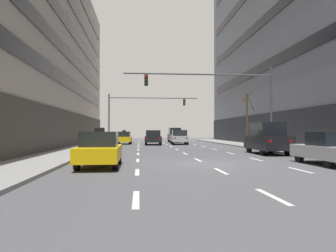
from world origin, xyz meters
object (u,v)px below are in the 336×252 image
object	(u,v)px
car_driving_3	(153,138)
car_driving_4	(175,135)
taxi_driving_0	(100,150)
taxi_driving_1	(124,138)
car_parked_2	(267,138)
traffic_signal_1	(138,108)
car_driving_2	(179,137)
traffic_signal_0	(225,91)
street_tree_2	(247,117)
car_parked_1	(329,149)

from	to	relation	value
car_driving_3	car_driving_4	xyz separation A→B (m)	(3.48, 8.13, 0.19)
taxi_driving_0	car_driving_4	size ratio (longest dim) A/B	0.99
taxi_driving_0	car_driving_3	xyz separation A→B (m)	(3.42, 22.84, 0.06)
taxi_driving_1	car_driving_4	bearing A→B (deg)	40.11
car_driving_3	car_parked_2	xyz separation A→B (m)	(7.35, -15.76, 0.26)
taxi_driving_0	traffic_signal_1	distance (m)	26.79
taxi_driving_0	car_driving_4	bearing A→B (deg)	77.45
taxi_driving_1	car_driving_2	world-z (taller)	car_driving_2
traffic_signal_1	car_driving_2	bearing A→B (deg)	-28.57
car_driving_4	traffic_signal_0	distance (m)	21.64
taxi_driving_1	car_driving_4	world-z (taller)	car_driving_4
traffic_signal_1	street_tree_2	bearing A→B (deg)	-36.00
car_driving_4	taxi_driving_0	bearing A→B (deg)	-102.55
traffic_signal_0	car_driving_3	bearing A→B (deg)	111.11
car_driving_2	car_parked_1	bearing A→B (deg)	-80.23
car_driving_3	traffic_signal_0	distance (m)	14.60
traffic_signal_1	street_tree_2	size ratio (longest dim) A/B	2.04
street_tree_2	taxi_driving_0	bearing A→B (deg)	-125.95
car_parked_2	street_tree_2	distance (m)	11.47
taxi_driving_1	street_tree_2	bearing A→B (deg)	-27.81
taxi_driving_0	car_driving_3	distance (m)	23.10
street_tree_2	car_driving_2	bearing A→B (deg)	139.11
taxi_driving_0	street_tree_2	size ratio (longest dim) A/B	0.76
taxi_driving_0	traffic_signal_1	world-z (taller)	traffic_signal_1
car_parked_2	traffic_signal_1	size ratio (longest dim) A/B	0.40
traffic_signal_0	traffic_signal_1	world-z (taller)	traffic_signal_0
taxi_driving_0	street_tree_2	xyz separation A→B (m)	(13.14, 18.12, 2.33)
car_parked_1	car_parked_2	size ratio (longest dim) A/B	0.91
car_driving_2	car_parked_1	xyz separation A→B (m)	(4.12, -23.94, -0.08)
car_driving_2	traffic_signal_1	world-z (taller)	traffic_signal_1
car_parked_1	street_tree_2	distance (m)	18.61
car_driving_3	street_tree_2	size ratio (longest dim) A/B	0.82
car_driving_4	traffic_signal_0	bearing A→B (deg)	-85.71
taxi_driving_0	car_parked_2	xyz separation A→B (m)	(10.76, 7.08, 0.32)
car_driving_3	traffic_signal_1	distance (m)	5.51
car_parked_2	traffic_signal_0	xyz separation A→B (m)	(-2.28, 2.63, 3.62)
taxi_driving_1	car_driving_3	world-z (taller)	taxi_driving_1
car_driving_3	traffic_signal_0	xyz separation A→B (m)	(5.07, -13.13, 3.88)
car_parked_1	traffic_signal_0	size ratio (longest dim) A/B	0.36
traffic_signal_0	taxi_driving_0	bearing A→B (deg)	-131.15
traffic_signal_0	street_tree_2	world-z (taller)	traffic_signal_0
traffic_signal_0	street_tree_2	xyz separation A→B (m)	(4.66, 8.41, -1.61)
taxi_driving_1	traffic_signal_1	distance (m)	4.42
car_driving_2	car_driving_3	xyz separation A→B (m)	(-3.23, -0.91, -0.01)
taxi_driving_0	car_parked_2	distance (m)	12.89
taxi_driving_0	car_driving_4	world-z (taller)	car_driving_4
taxi_driving_0	traffic_signal_0	distance (m)	13.48
car_parked_2	street_tree_2	bearing A→B (deg)	77.84
taxi_driving_0	car_parked_2	size ratio (longest dim) A/B	0.92
car_driving_3	car_parked_2	world-z (taller)	car_parked_2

